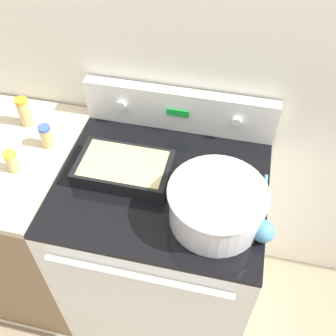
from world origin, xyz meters
TOP-DOWN VIEW (x-y plane):
  - kitchen_wall at (0.00, 0.70)m, footprint 8.00×0.05m
  - stove_range at (0.00, 0.33)m, footprint 0.78×0.70m
  - control_panel at (0.00, 0.64)m, footprint 0.78×0.07m
  - side_counter at (-0.69, 0.33)m, footprint 0.60×0.67m
  - mixing_bowl at (0.21, 0.21)m, footprint 0.33×0.33m
  - casserole_dish at (-0.15, 0.34)m, footprint 0.35×0.21m
  - ladle at (0.38, 0.18)m, footprint 0.08×0.31m
  - spice_jar_blue_cap at (-0.48, 0.41)m, footprint 0.05×0.05m
  - spice_jar_yellow_cap at (-0.55, 0.26)m, footprint 0.05×0.05m
  - spice_jar_orange_cap at (-0.62, 0.51)m, footprint 0.05×0.05m

SIDE VIEW (x-z plane):
  - stove_range at x=0.00m, z-range 0.00..0.92m
  - side_counter at x=-0.69m, z-range 0.00..0.93m
  - casserole_dish at x=-0.15m, z-range 0.92..0.98m
  - ladle at x=0.38m, z-range 0.92..0.99m
  - spice_jar_yellow_cap at x=-0.55m, z-range 0.93..1.02m
  - spice_jar_blue_cap at x=-0.48m, z-range 0.93..1.03m
  - spice_jar_orange_cap at x=-0.62m, z-range 0.93..1.06m
  - mixing_bowl at x=0.21m, z-range 0.93..1.08m
  - control_panel at x=0.00m, z-range 0.92..1.11m
  - kitchen_wall at x=0.00m, z-range 0.00..2.50m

